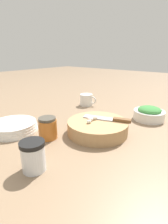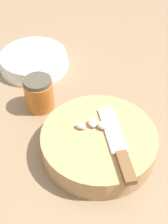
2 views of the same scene
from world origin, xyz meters
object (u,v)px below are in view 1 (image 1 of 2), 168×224
object	(u,v)px
cutting_board	(97,127)
honey_jar	(48,128)
spice_jar	(33,156)
coffee_mug	(87,100)
herb_bowl	(149,113)
plate_stack	(14,127)
chef_knife	(110,119)
garlic_cloves	(92,119)

from	to	relation	value
cutting_board	honey_jar	bearing A→B (deg)	141.71
spice_jar	coffee_mug	size ratio (longest dim) A/B	0.86
herb_bowl	honey_jar	xyz separation A→B (m)	(-0.44, 0.23, 0.01)
cutting_board	coffee_mug	distance (m)	0.39
cutting_board	plate_stack	world-z (taller)	cutting_board
chef_knife	spice_jar	bearing A→B (deg)	156.75
herb_bowl	spice_jar	world-z (taller)	spice_jar
garlic_cloves	honey_jar	distance (m)	0.18
coffee_mug	honey_jar	bearing A→B (deg)	-160.23
cutting_board	coffee_mug	size ratio (longest dim) A/B	2.38
chef_knife	honey_jar	distance (m)	0.25
chef_knife	spice_jar	distance (m)	0.35
cutting_board	garlic_cloves	size ratio (longest dim) A/B	3.37
plate_stack	honey_jar	world-z (taller)	honey_jar
plate_stack	chef_knife	bearing A→B (deg)	-51.48
spice_jar	plate_stack	world-z (taller)	spice_jar
spice_jar	coffee_mug	distance (m)	0.65
plate_stack	honey_jar	size ratio (longest dim) A/B	2.31
cutting_board	plate_stack	size ratio (longest dim) A/B	1.26
garlic_cloves	coffee_mug	bearing A→B (deg)	41.45
honey_jar	spice_jar	bearing A→B (deg)	-141.42
herb_bowl	plate_stack	world-z (taller)	herb_bowl
chef_knife	plate_stack	size ratio (longest dim) A/B	1.01
cutting_board	garlic_cloves	world-z (taller)	garlic_cloves
cutting_board	herb_bowl	bearing A→B (deg)	-20.92
herb_bowl	plate_stack	bearing A→B (deg)	141.63
plate_stack	cutting_board	bearing A→B (deg)	-53.50
garlic_cloves	spice_jar	distance (m)	0.29
herb_bowl	plate_stack	distance (m)	0.62
cutting_board	garlic_cloves	distance (m)	0.04
garlic_cloves	plate_stack	xyz separation A→B (m)	(-0.19, 0.26, -0.04)
honey_jar	plate_stack	bearing A→B (deg)	108.33
garlic_cloves	plate_stack	world-z (taller)	garlic_cloves
honey_jar	chef_knife	bearing A→B (deg)	-38.13
coffee_mug	honey_jar	size ratio (longest dim) A/B	1.22
cutting_board	spice_jar	bearing A→B (deg)	179.62
spice_jar	garlic_cloves	bearing A→B (deg)	3.42
coffee_mug	garlic_cloves	bearing A→B (deg)	-138.55
chef_knife	spice_jar	size ratio (longest dim) A/B	2.21
garlic_cloves	honey_jar	world-z (taller)	honey_jar
herb_bowl	coffee_mug	bearing A→B (deg)	90.29
garlic_cloves	chef_knife	bearing A→B (deg)	-43.61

